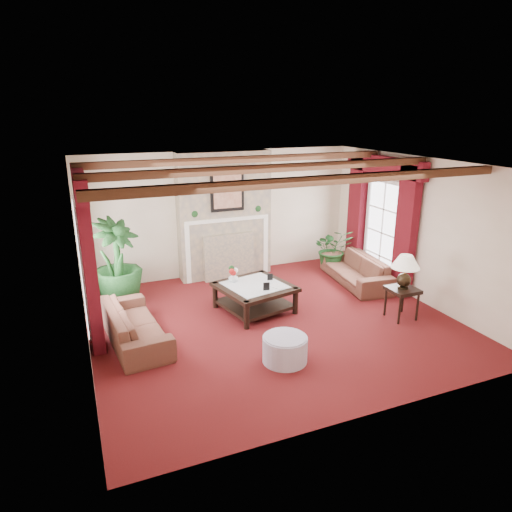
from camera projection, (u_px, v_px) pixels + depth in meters
name	position (u px, v px, depth m)	size (l,w,h in m)	color
floor	(273.00, 322.00, 7.91)	(6.00, 6.00, 0.00)	#460C0C
ceiling	(275.00, 164.00, 7.09)	(6.00, 6.00, 0.00)	white
back_wall	(221.00, 214.00, 9.92)	(6.00, 0.02, 2.70)	beige
left_wall	(80.00, 271.00, 6.42)	(0.02, 5.50, 2.70)	beige
right_wall	(419.00, 230.00, 8.58)	(0.02, 5.50, 2.70)	beige
ceiling_beams	(275.00, 168.00, 7.10)	(6.00, 3.00, 0.12)	#3B2312
fireplace	(223.00, 151.00, 9.33)	(2.00, 0.52, 2.70)	tan
french_door_left	(73.00, 203.00, 7.07)	(0.10, 1.10, 2.16)	white
french_door_right	(387.00, 181.00, 9.21)	(0.10, 1.10, 2.16)	white
curtains_left	(78.00, 175.00, 6.98)	(0.20, 2.40, 2.55)	#47090E
curtains_right	(385.00, 160.00, 9.04)	(0.20, 2.40, 2.55)	#47090E
sofa_left	(134.00, 319.00, 7.16)	(0.74, 1.99, 0.76)	#3C1016
sofa_right	(356.00, 265.00, 9.60)	(0.79, 2.01, 0.77)	#3C1016
potted_palm	(118.00, 280.00, 8.54)	(1.76, 1.84, 0.92)	black
small_plant	(332.00, 253.00, 10.41)	(1.10, 1.17, 0.76)	black
coffee_table	(255.00, 298.00, 8.29)	(1.20, 1.20, 0.49)	black
side_table	(401.00, 303.00, 7.98)	(0.48, 0.48, 0.56)	black
ottoman	(285.00, 349.00, 6.62)	(0.66, 0.66, 0.38)	#AEA8BE
table_lamp	(405.00, 271.00, 7.80)	(0.49, 0.49, 0.62)	black
flower_vase	(233.00, 277.00, 8.35)	(0.21, 0.21, 0.17)	silver
book	(274.00, 281.00, 8.01)	(0.19, 0.12, 0.29)	black
photo_frame_a	(266.00, 287.00, 7.94)	(0.11, 0.02, 0.15)	black
photo_frame_b	(270.00, 277.00, 8.42)	(0.10, 0.02, 0.13)	black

